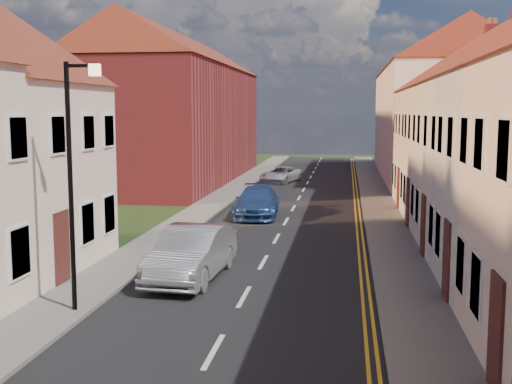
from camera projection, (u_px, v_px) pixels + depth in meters
name	position (u px, v px, depth m)	size (l,w,h in m)	color
road	(276.00, 239.00, 25.07)	(7.00, 90.00, 0.02)	black
pavement_left	(167.00, 235.00, 25.68)	(1.80, 90.00, 0.12)	slate
pavement_right	(391.00, 241.00, 24.45)	(1.80, 90.00, 0.12)	slate
cottage_r_white_far	(503.00, 123.00, 27.44)	(8.30, 5.20, 9.00)	white
cottage_r_cream_far	(478.00, 121.00, 32.75)	(8.30, 6.00, 9.00)	white
block_right_far	(437.00, 107.00, 47.68)	(8.30, 24.20, 10.50)	white
block_left_far	(177.00, 107.00, 45.35)	(8.30, 24.20, 10.50)	maroon
lamppost	(73.00, 171.00, 15.34)	(0.88, 0.15, 6.00)	black
car_mid	(192.00, 253.00, 18.99)	(1.65, 4.74, 1.56)	gray
car_far	(257.00, 202.00, 30.38)	(1.95, 4.80, 1.39)	navy
car_distant	(281.00, 175.00, 44.91)	(1.89, 4.09, 1.14)	#B9BAC2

